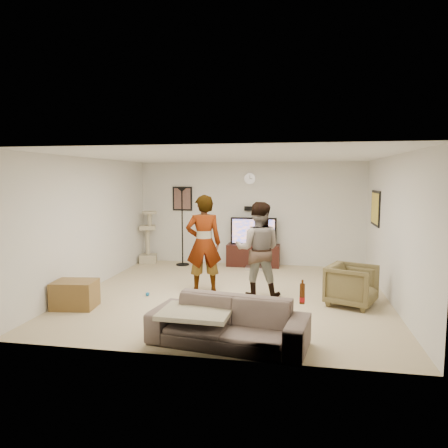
% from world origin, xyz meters
% --- Properties ---
extents(floor, '(5.50, 5.50, 0.02)m').
position_xyz_m(floor, '(0.00, 0.00, -0.01)').
color(floor, tan).
rests_on(floor, ground).
extents(ceiling, '(5.50, 5.50, 0.02)m').
position_xyz_m(ceiling, '(0.00, 0.00, 2.51)').
color(ceiling, silver).
rests_on(ceiling, wall_back).
extents(wall_back, '(5.50, 0.04, 2.50)m').
position_xyz_m(wall_back, '(0.00, 2.75, 1.25)').
color(wall_back, silver).
rests_on(wall_back, floor).
extents(wall_front, '(5.50, 0.04, 2.50)m').
position_xyz_m(wall_front, '(0.00, -2.75, 1.25)').
color(wall_front, silver).
rests_on(wall_front, floor).
extents(wall_left, '(0.04, 5.50, 2.50)m').
position_xyz_m(wall_left, '(-2.75, 0.00, 1.25)').
color(wall_left, silver).
rests_on(wall_left, floor).
extents(wall_right, '(0.04, 5.50, 2.50)m').
position_xyz_m(wall_right, '(2.75, 0.00, 1.25)').
color(wall_right, silver).
rests_on(wall_right, floor).
extents(wall_clock, '(0.26, 0.04, 0.26)m').
position_xyz_m(wall_clock, '(0.00, 2.72, 2.10)').
color(wall_clock, white).
rests_on(wall_clock, wall_back).
extents(wall_speaker, '(0.25, 0.10, 0.10)m').
position_xyz_m(wall_speaker, '(0.00, 2.69, 1.38)').
color(wall_speaker, black).
rests_on(wall_speaker, wall_back).
extents(picture_back, '(0.42, 0.03, 0.52)m').
position_xyz_m(picture_back, '(-1.70, 2.73, 1.60)').
color(picture_back, brown).
rests_on(picture_back, wall_back).
extents(picture_right, '(0.03, 0.78, 0.62)m').
position_xyz_m(picture_right, '(2.73, 1.60, 1.50)').
color(picture_right, gold).
rests_on(picture_right, wall_right).
extents(tv_stand, '(1.26, 0.45, 0.53)m').
position_xyz_m(tv_stand, '(0.12, 2.50, 0.26)').
color(tv_stand, black).
rests_on(tv_stand, floor).
extents(console_box, '(0.40, 0.30, 0.07)m').
position_xyz_m(console_box, '(0.19, 2.11, 0.04)').
color(console_box, '#B9B9BB').
rests_on(console_box, floor).
extents(tv, '(1.10, 0.08, 0.65)m').
position_xyz_m(tv, '(0.12, 2.50, 0.85)').
color(tv, black).
rests_on(tv, tv_stand).
extents(tv_screen, '(1.01, 0.01, 0.57)m').
position_xyz_m(tv_screen, '(0.12, 2.46, 0.85)').
color(tv_screen, orange).
rests_on(tv_screen, tv).
extents(floor_lamp, '(0.32, 0.32, 1.90)m').
position_xyz_m(floor_lamp, '(-1.59, 2.32, 0.95)').
color(floor_lamp, black).
rests_on(floor_lamp, floor).
extents(cat_tree, '(0.52, 0.52, 1.31)m').
position_xyz_m(cat_tree, '(-2.53, 2.45, 0.65)').
color(cat_tree, '#B0A889').
rests_on(cat_tree, floor).
extents(person_left, '(0.76, 0.61, 1.81)m').
position_xyz_m(person_left, '(-0.55, 0.12, 0.91)').
color(person_left, '#949494').
rests_on(person_left, floor).
extents(person_right, '(0.84, 0.66, 1.70)m').
position_xyz_m(person_right, '(0.48, -0.05, 0.85)').
color(person_right, navy).
rests_on(person_right, floor).
extents(sofa, '(2.10, 1.08, 0.59)m').
position_xyz_m(sofa, '(0.33, -2.30, 0.29)').
color(sofa, brown).
rests_on(sofa, floor).
extents(throw_blanket, '(0.93, 0.74, 0.06)m').
position_xyz_m(throw_blanket, '(-0.10, -2.30, 0.40)').
color(throw_blanket, tan).
rests_on(throw_blanket, sofa).
extents(beer_bottle, '(0.06, 0.06, 0.25)m').
position_xyz_m(beer_bottle, '(1.25, -2.30, 0.71)').
color(beer_bottle, '#482005').
rests_on(beer_bottle, sofa).
extents(armchair, '(0.98, 0.97, 0.69)m').
position_xyz_m(armchair, '(2.08, -0.31, 0.34)').
color(armchair, brown).
rests_on(armchair, floor).
extents(side_table, '(0.73, 0.58, 0.45)m').
position_xyz_m(side_table, '(-2.40, -1.25, 0.22)').
color(side_table, brown).
rests_on(side_table, floor).
extents(toy_ball, '(0.07, 0.07, 0.07)m').
position_xyz_m(toy_ball, '(-1.48, -0.40, 0.04)').
color(toy_ball, '#18679F').
rests_on(toy_ball, floor).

